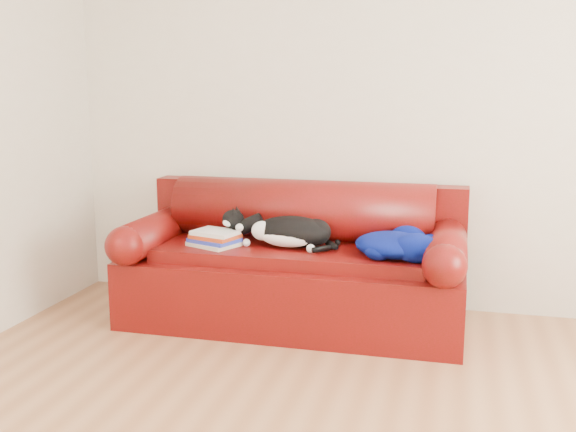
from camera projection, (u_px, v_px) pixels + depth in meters
The scene contains 6 objects.
room_shell at pixel (383, 31), 2.41m from camera, with size 4.52×4.02×2.61m.
sofa_base at pixel (294, 286), 4.25m from camera, with size 2.10×0.90×0.50m.
sofa_back at pixel (303, 231), 4.43m from camera, with size 2.10×1.01×0.88m.
book_stack at pixel (215, 238), 4.18m from camera, with size 0.35×0.32×0.10m.
cat at pixel (291, 232), 4.13m from camera, with size 0.68×0.28×0.24m.
blanket at pixel (396, 244), 3.93m from camera, with size 0.56×0.53×0.17m.
Camera 1 is at (0.41, -2.48, 1.46)m, focal length 42.00 mm.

